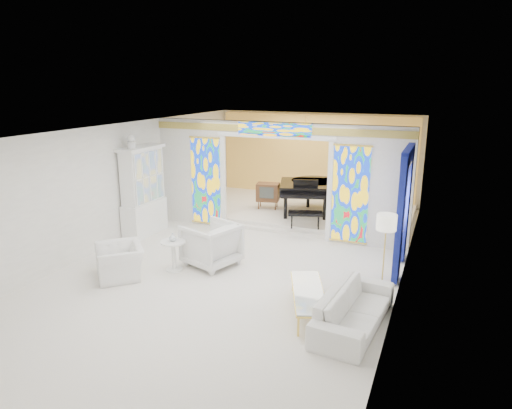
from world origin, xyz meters
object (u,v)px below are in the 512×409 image
at_px(grand_piano, 310,187).
at_px(tv_console, 268,192).
at_px(armchair_right, 211,244).
at_px(sofa, 354,309).
at_px(coffee_table, 308,293).
at_px(china_cabinet, 143,192).
at_px(armchair_left, 120,261).

bearing_deg(grand_piano, tv_console, 168.92).
distance_m(armchair_right, tv_console, 4.34).
height_order(armchair_right, grand_piano, grand_piano).
height_order(armchair_right, sofa, armchair_right).
distance_m(sofa, grand_piano, 6.44).
height_order(coffee_table, grand_piano, grand_piano).
bearing_deg(armchair_right, sofa, 85.88).
bearing_deg(china_cabinet, tv_console, 52.56).
height_order(china_cabinet, grand_piano, china_cabinet).
distance_m(sofa, tv_console, 6.91).
bearing_deg(armchair_left, sofa, 43.61).
relative_size(china_cabinet, coffee_table, 1.45).
distance_m(sofa, coffee_table, 0.88).
bearing_deg(sofa, china_cabinet, 72.07).
xyz_separation_m(armchair_left, armchair_right, (1.47, 1.31, 0.15)).
bearing_deg(china_cabinet, armchair_left, -64.56).
bearing_deg(coffee_table, tv_console, 117.99).
height_order(armchair_left, tv_console, tv_console).
height_order(china_cabinet, armchair_right, china_cabinet).
relative_size(china_cabinet, armchair_left, 2.59).
xyz_separation_m(china_cabinet, tv_console, (2.36, 3.08, -0.48)).
bearing_deg(grand_piano, coffee_table, -90.93).
distance_m(armchair_left, grand_piano, 6.29).
relative_size(sofa, grand_piano, 0.71).
bearing_deg(coffee_table, armchair_left, -179.03).
xyz_separation_m(armchair_left, grand_piano, (2.44, 5.77, 0.60)).
height_order(armchair_right, tv_console, armchair_right).
bearing_deg(grand_piano, china_cabinet, -155.79).
height_order(armchair_left, armchair_right, armchair_right).
bearing_deg(coffee_table, china_cabinet, 154.96).
bearing_deg(tv_console, china_cabinet, -139.08).
bearing_deg(tv_console, coffee_table, -73.65).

